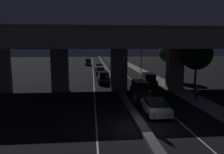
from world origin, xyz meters
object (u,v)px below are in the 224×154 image
street_lamp (140,49)px  car_dark_red_second (140,88)px  car_dark_blue_third (149,79)px  car_white_third_oncoming (99,67)px  traffic_light_left_of_median (125,74)px  car_white_lead (155,106)px  car_grey_fourth_oncoming (88,62)px  motorcycle_red_filtering_near (135,100)px  car_black_lead_oncoming (103,77)px  pedestrian_on_sidewalk (196,92)px  car_dark_blue_second_oncoming (100,71)px

street_lamp → car_dark_red_second: street_lamp is taller
car_dark_blue_third → car_white_third_oncoming: 23.20m
traffic_light_left_of_median → car_white_lead: (2.69, -0.32, -2.91)m
car_grey_fourth_oncoming → motorcycle_red_filtering_near: bearing=4.1°
traffic_light_left_of_median → car_dark_blue_third: 14.81m
car_white_lead → street_lamp: bearing=-7.8°
traffic_light_left_of_median → car_black_lead_oncoming: 16.58m
street_lamp → car_white_third_oncoming: size_ratio=2.12×
car_dark_red_second → car_grey_fourth_oncoming: car_grey_fourth_oncoming is taller
car_white_lead → car_grey_fourth_oncoming: car_grey_fourth_oncoming is taller
car_black_lead_oncoming → motorcycle_red_filtering_near: (2.51, -13.66, -0.38)m
car_black_lead_oncoming → motorcycle_red_filtering_near: car_black_lead_oncoming is taller
car_black_lead_oncoming → pedestrian_on_sidewalk: bearing=35.6°
car_dark_blue_second_oncoming → car_grey_fourth_oncoming: (-2.92, 22.20, 0.25)m
car_white_lead → car_black_lead_oncoming: bearing=14.4°
car_dark_blue_third → car_black_lead_oncoming: 7.37m
car_dark_blue_third → street_lamp: bearing=-4.1°
car_dark_blue_second_oncoming → pedestrian_on_sidewalk: (9.73, -22.27, 0.26)m
car_dark_blue_second_oncoming → motorcycle_red_filtering_near: bearing=6.7°
car_dark_blue_third → traffic_light_left_of_median: bearing=159.6°
traffic_light_left_of_median → motorcycle_red_filtering_near: 4.29m
car_dark_blue_third → car_black_lead_oncoming: size_ratio=0.99×
car_white_lead → car_dark_red_second: (0.16, 7.12, 0.25)m
pedestrian_on_sidewalk → motorcycle_red_filtering_near: bearing=-170.4°
car_dark_red_second → motorcycle_red_filtering_near: (-1.41, -4.12, -0.37)m
car_grey_fourth_oncoming → motorcycle_red_filtering_near: (5.53, -45.67, -0.40)m
street_lamp → car_white_lead: 28.67m
car_white_third_oncoming → car_grey_fourth_oncoming: (-2.99, 12.76, 0.28)m
car_dark_blue_third → car_dark_blue_second_oncoming: (-6.87, 12.73, -0.24)m
car_dark_blue_second_oncoming → pedestrian_on_sidewalk: pedestrian_on_sidewalk is taller
car_dark_blue_third → car_white_third_oncoming: bearing=19.7°
street_lamp → car_dark_blue_second_oncoming: size_ratio=2.14×
car_dark_blue_third → motorcycle_red_filtering_near: bearing=161.0°
car_grey_fourth_oncoming → car_white_third_oncoming: bearing=10.4°
car_white_third_oncoming → car_dark_blue_second_oncoming: bearing=1.0°
street_lamp → pedestrian_on_sidewalk: street_lamp is taller
car_dark_blue_third → car_grey_fourth_oncoming: car_grey_fourth_oncoming is taller
street_lamp → car_black_lead_oncoming: (-8.44, -11.27, -4.24)m
car_dark_blue_third → motorcycle_red_filtering_near: size_ratio=2.25×
traffic_light_left_of_median → motorcycle_red_filtering_near: traffic_light_left_of_median is taller
car_white_lead → car_grey_fourth_oncoming: size_ratio=1.08×
traffic_light_left_of_median → car_white_third_oncoming: traffic_light_left_of_median is taller
street_lamp → car_grey_fourth_oncoming: 24.08m
street_lamp → car_black_lead_oncoming: street_lamp is taller
street_lamp → car_dark_red_second: size_ratio=2.06×
street_lamp → car_white_lead: (-4.69, -27.92, -4.50)m
car_dark_blue_second_oncoming → motorcycle_red_filtering_near: car_dark_blue_second_oncoming is taller
motorcycle_red_filtering_near → pedestrian_on_sidewalk: (7.12, 1.20, 0.42)m
traffic_light_left_of_median → car_dark_blue_second_oncoming: bearing=92.6°
car_dark_red_second → pedestrian_on_sidewalk: size_ratio=2.38×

